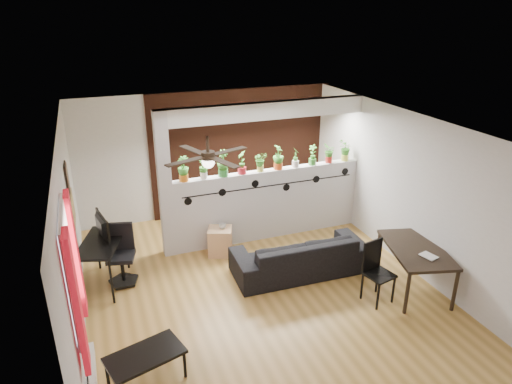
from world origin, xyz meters
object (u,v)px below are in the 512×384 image
at_px(potted_plant_3, 242,162).
at_px(computer_desk, 101,246).
at_px(folding_chair, 375,266).
at_px(sofa, 300,255).
at_px(cube_shelf, 220,241).
at_px(potted_plant_6, 296,157).
at_px(potted_plant_9, 345,150).
at_px(potted_plant_0, 183,168).
at_px(cup, 222,226).
at_px(office_chair, 122,258).
at_px(ceiling_fan, 208,158).
at_px(potted_plant_4, 260,161).
at_px(potted_plant_8, 329,153).
at_px(potted_plant_2, 223,163).
at_px(potted_plant_7, 313,154).
at_px(potted_plant_1, 203,168).
at_px(dining_table, 416,252).
at_px(potted_plant_5, 278,157).
at_px(coffee_table, 145,357).

height_order(potted_plant_3, computer_desk, potted_plant_3).
bearing_deg(folding_chair, sofa, 123.92).
xyz_separation_m(cube_shelf, folding_chair, (1.79, -2.09, 0.31)).
height_order(potted_plant_6, potted_plant_9, potted_plant_9).
relative_size(potted_plant_0, potted_plant_3, 1.03).
bearing_deg(cup, potted_plant_9, 7.45).
bearing_deg(sofa, cup, -43.21).
relative_size(potted_plant_9, office_chair, 0.41).
distance_m(ceiling_fan, potted_plant_9, 3.73).
distance_m(potted_plant_4, potted_plant_9, 1.76).
bearing_deg(potted_plant_3, folding_chair, -62.91).
distance_m(potted_plant_3, potted_plant_6, 1.05).
height_order(potted_plant_6, folding_chair, potted_plant_6).
distance_m(potted_plant_6, potted_plant_8, 0.70).
xyz_separation_m(potted_plant_2, office_chair, (-1.89, -0.63, -1.17)).
xyz_separation_m(potted_plant_0, computer_desk, (-1.47, -0.63, -0.88)).
distance_m(sofa, folding_chair, 1.31).
bearing_deg(potted_plant_6, potted_plant_8, -0.00).
bearing_deg(cube_shelf, potted_plant_7, 30.34).
bearing_deg(potted_plant_1, cube_shelf, -64.81).
xyz_separation_m(cup, computer_desk, (-2.03, -0.29, 0.15)).
height_order(ceiling_fan, potted_plant_9, ceiling_fan).
height_order(potted_plant_8, office_chair, potted_plant_8).
bearing_deg(potted_plant_8, dining_table, -84.79).
relative_size(potted_plant_5, potted_plant_9, 1.14).
bearing_deg(ceiling_fan, computer_desk, 141.16).
height_order(potted_plant_3, potted_plant_4, potted_plant_3).
distance_m(potted_plant_7, potted_plant_8, 0.35).
bearing_deg(potted_plant_1, potted_plant_6, 0.00).
bearing_deg(potted_plant_0, potted_plant_2, 0.00).
bearing_deg(potted_plant_1, potted_plant_9, 0.00).
height_order(potted_plant_0, dining_table, potted_plant_0).
distance_m(cube_shelf, dining_table, 3.29).
height_order(potted_plant_3, sofa, potted_plant_3).
distance_m(potted_plant_1, coffee_table, 3.49).
height_order(potted_plant_4, potted_plant_6, potted_plant_6).
xyz_separation_m(ceiling_fan, coffee_table, (-1.14, -1.12, -1.95)).
bearing_deg(sofa, potted_plant_9, -137.11).
relative_size(ceiling_fan, potted_plant_6, 3.22).
relative_size(potted_plant_1, potted_plant_8, 0.99).
height_order(potted_plant_8, sofa, potted_plant_8).
xyz_separation_m(potted_plant_4, potted_plant_8, (1.40, -0.00, 0.00)).
relative_size(potted_plant_0, potted_plant_9, 1.11).
bearing_deg(potted_plant_4, dining_table, -56.14).
xyz_separation_m(potted_plant_2, potted_plant_9, (2.46, 0.00, -0.04)).
xyz_separation_m(office_chair, coffee_table, (0.03, -2.29, -0.06)).
distance_m(potted_plant_0, potted_plant_2, 0.70).
height_order(potted_plant_1, cube_shelf, potted_plant_1).
bearing_deg(cup, folding_chair, -50.32).
height_order(ceiling_fan, folding_chair, ceiling_fan).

